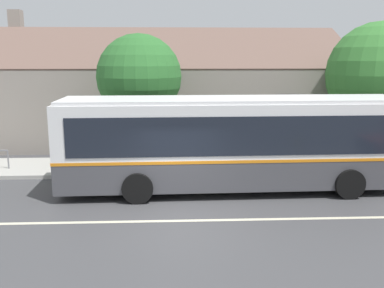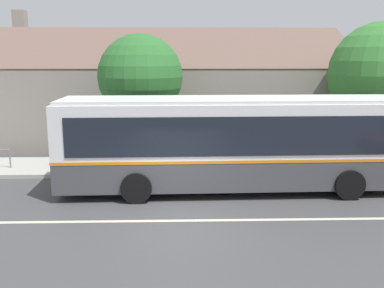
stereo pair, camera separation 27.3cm
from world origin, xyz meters
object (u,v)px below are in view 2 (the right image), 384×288
at_px(bench_by_building, 88,155).
at_px(bench_down_street, 173,157).
at_px(transit_bus, 233,141).
at_px(street_tree_secondary, 139,80).
at_px(street_tree_primary, 381,79).

bearing_deg(bench_by_building, bench_down_street, -7.83).
relative_size(transit_bus, street_tree_secondary, 2.15).
bearing_deg(bench_by_building, street_tree_secondary, 21.46).
distance_m(bench_by_building, street_tree_primary, 13.15).
xyz_separation_m(bench_by_building, street_tree_primary, (12.72, 1.19, 3.10)).
bearing_deg(transit_bus, bench_by_building, 151.81).
relative_size(bench_by_building, street_tree_secondary, 0.30).
height_order(bench_by_building, street_tree_primary, street_tree_primary).
height_order(street_tree_primary, street_tree_secondary, street_tree_primary).
height_order(bench_by_building, bench_down_street, same).
xyz_separation_m(bench_by_building, street_tree_secondary, (2.12, 0.83, 3.10)).
distance_m(bench_down_street, street_tree_secondary, 3.66).
bearing_deg(street_tree_secondary, street_tree_primary, 1.95).
distance_m(bench_by_building, street_tree_secondary, 3.85).
xyz_separation_m(transit_bus, bench_down_street, (-2.14, 2.57, -1.17)).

